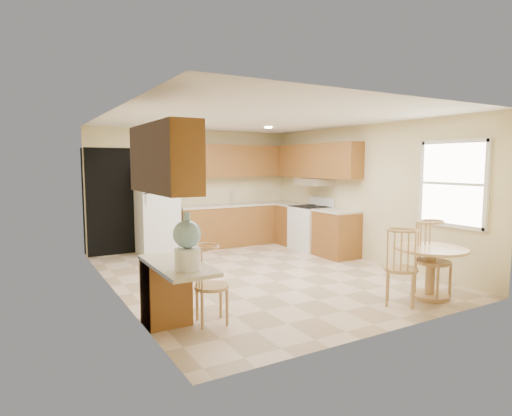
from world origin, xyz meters
TOP-DOWN VIEW (x-y plane):
  - floor at (0.00, 0.00)m, footprint 5.50×5.50m
  - ceiling at (0.00, 0.00)m, footprint 4.50×5.50m
  - wall_back at (0.00, 2.75)m, footprint 4.50×0.02m
  - wall_front at (0.00, -2.75)m, footprint 4.50×0.02m
  - wall_left at (-2.25, 0.00)m, footprint 0.02×5.50m
  - wall_right at (2.25, 0.00)m, footprint 0.02×5.50m
  - doorway at (-1.75, 2.73)m, footprint 0.90×0.02m
  - base_cab_back at (0.88, 2.45)m, footprint 2.75×0.60m
  - counter_back at (0.88, 2.45)m, footprint 2.75×0.63m
  - base_cab_right_a at (1.95, 1.85)m, footprint 0.60×0.59m
  - counter_right_a at (1.95, 1.85)m, footprint 0.63×0.59m
  - base_cab_right_b at (1.95, 0.40)m, footprint 0.60×0.80m
  - counter_right_b at (1.95, 0.40)m, footprint 0.63×0.80m
  - upper_cab_back at (0.88, 2.58)m, footprint 2.75×0.33m
  - upper_cab_right at (2.08, 1.21)m, footprint 0.33×2.42m
  - upper_cab_left at (-2.08, -1.60)m, footprint 0.33×1.40m
  - sink at (0.85, 2.45)m, footprint 0.78×0.44m
  - range_hood at (2.00, 1.18)m, footprint 0.50×0.76m
  - desk_pedestal at (-2.00, -1.32)m, footprint 0.48×0.42m
  - desk_top at (-2.00, -1.70)m, footprint 0.50×1.20m
  - window at (2.23, -1.85)m, footprint 0.06×1.12m
  - can_light_a at (-0.50, 1.20)m, footprint 0.14×0.14m
  - can_light_b at (0.90, 1.20)m, footprint 0.14×0.14m
  - refrigerator at (-0.95, 2.40)m, footprint 0.75×0.73m
  - stove at (1.92, 1.18)m, footprint 0.65×0.76m
  - dining_table at (1.35, -2.20)m, footprint 0.93×0.93m
  - chair_table_a at (0.80, -2.27)m, footprint 0.43×0.53m
  - chair_table_b at (1.40, -2.30)m, footprint 0.45×0.46m
  - chair_desk at (-1.55, -1.65)m, footprint 0.39×0.51m
  - water_crock at (-2.00, -2.01)m, footprint 0.27×0.27m

SIDE VIEW (x-z plane):
  - floor at x=0.00m, z-range 0.00..0.00m
  - desk_pedestal at x=-2.00m, z-range 0.00..0.72m
  - base_cab_back at x=0.88m, z-range 0.00..0.87m
  - base_cab_right_a at x=1.95m, z-range 0.00..0.87m
  - base_cab_right_b at x=1.95m, z-range 0.00..0.87m
  - dining_table at x=1.35m, z-range 0.11..0.79m
  - stove at x=1.92m, z-range -0.08..1.01m
  - chair_desk at x=-1.55m, z-range 0.10..0.98m
  - chair_table_a at x=0.80m, z-range 0.11..1.07m
  - chair_table_b at x=1.40m, z-range 0.11..1.14m
  - desk_top at x=-2.00m, z-range 0.73..0.77m
  - refrigerator at x=-0.95m, z-range 0.00..1.69m
  - counter_back at x=0.88m, z-range 0.87..0.91m
  - counter_right_a at x=1.95m, z-range 0.87..0.91m
  - counter_right_b at x=1.95m, z-range 0.87..0.91m
  - sink at x=0.85m, z-range 0.91..0.92m
  - water_crock at x=-2.00m, z-range 0.74..1.31m
  - doorway at x=-1.75m, z-range 0.00..2.10m
  - wall_back at x=0.00m, z-range 0.00..2.50m
  - wall_front at x=0.00m, z-range 0.00..2.50m
  - wall_left at x=-2.25m, z-range 0.00..2.50m
  - wall_right at x=2.25m, z-range 0.00..2.50m
  - range_hood at x=2.00m, z-range 1.35..1.49m
  - window at x=2.23m, z-range 0.85..2.15m
  - upper_cab_back at x=0.88m, z-range 1.50..2.20m
  - upper_cab_right at x=2.08m, z-range 1.50..2.20m
  - upper_cab_left at x=-2.08m, z-range 1.50..2.20m
  - can_light_a at x=-0.50m, z-range 2.48..2.49m
  - can_light_b at x=0.90m, z-range 2.48..2.49m
  - ceiling at x=0.00m, z-range 2.49..2.51m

